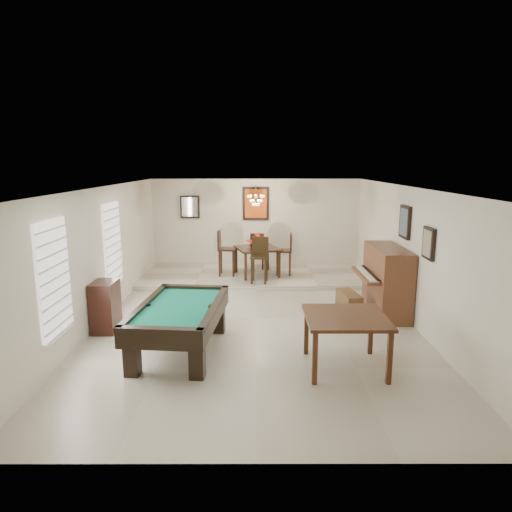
{
  "coord_description": "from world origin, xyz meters",
  "views": [
    {
      "loc": [
        -0.01,
        -8.69,
        3.06
      ],
      "look_at": [
        0.0,
        0.6,
        1.15
      ],
      "focal_mm": 32.0,
      "sensor_mm": 36.0,
      "label": 1
    }
  ],
  "objects_px": {
    "dining_chair_south": "(259,260)",
    "square_table": "(345,342)",
    "piano_bench": "(349,303)",
    "chandelier": "(256,196)",
    "apothecary_chest": "(105,306)",
    "flower_vase": "(257,238)",
    "pool_table": "(180,329)",
    "dining_chair_west": "(227,253)",
    "dining_table": "(257,259)",
    "dining_chair_east": "(284,254)",
    "dining_chair_north": "(257,251)",
    "upright_piano": "(379,281)"
  },
  "relations": [
    {
      "from": "dining_chair_south",
      "to": "square_table",
      "type": "bearing_deg",
      "value": -67.39
    },
    {
      "from": "square_table",
      "to": "piano_bench",
      "type": "distance_m",
      "value": 2.61
    },
    {
      "from": "chandelier",
      "to": "apothecary_chest",
      "type": "bearing_deg",
      "value": -125.63
    },
    {
      "from": "chandelier",
      "to": "flower_vase",
      "type": "bearing_deg",
      "value": -68.28
    },
    {
      "from": "pool_table",
      "to": "flower_vase",
      "type": "bearing_deg",
      "value": 80.09
    },
    {
      "from": "pool_table",
      "to": "dining_chair_west",
      "type": "relative_size",
      "value": 1.91
    },
    {
      "from": "piano_bench",
      "to": "apothecary_chest",
      "type": "xyz_separation_m",
      "value": [
        -4.68,
        -0.96,
        0.24
      ]
    },
    {
      "from": "square_table",
      "to": "dining_table",
      "type": "height_order",
      "value": "dining_table"
    },
    {
      "from": "apothecary_chest",
      "to": "pool_table",
      "type": "bearing_deg",
      "value": -31.85
    },
    {
      "from": "dining_chair_west",
      "to": "square_table",
      "type": "bearing_deg",
      "value": -156.11
    },
    {
      "from": "dining_chair_east",
      "to": "piano_bench",
      "type": "bearing_deg",
      "value": 26.91
    },
    {
      "from": "pool_table",
      "to": "dining_chair_north",
      "type": "bearing_deg",
      "value": 82.02
    },
    {
      "from": "pool_table",
      "to": "square_table",
      "type": "distance_m",
      "value": 2.66
    },
    {
      "from": "dining_chair_north",
      "to": "pool_table",
      "type": "bearing_deg",
      "value": 78.63
    },
    {
      "from": "piano_bench",
      "to": "dining_chair_west",
      "type": "xyz_separation_m",
      "value": [
        -2.67,
        2.82,
        0.5
      ]
    },
    {
      "from": "piano_bench",
      "to": "dining_chair_west",
      "type": "distance_m",
      "value": 3.92
    },
    {
      "from": "pool_table",
      "to": "dining_chair_west",
      "type": "bearing_deg",
      "value": 89.43
    },
    {
      "from": "dining_chair_east",
      "to": "pool_table",
      "type": "bearing_deg",
      "value": -17.95
    },
    {
      "from": "dining_table",
      "to": "dining_chair_west",
      "type": "distance_m",
      "value": 0.82
    },
    {
      "from": "dining_table",
      "to": "dining_chair_west",
      "type": "bearing_deg",
      "value": 179.59
    },
    {
      "from": "dining_table",
      "to": "dining_chair_west",
      "type": "xyz_separation_m",
      "value": [
        -0.8,
        0.01,
        0.17
      ]
    },
    {
      "from": "piano_bench",
      "to": "dining_table",
      "type": "relative_size",
      "value": 0.77
    },
    {
      "from": "flower_vase",
      "to": "pool_table",
      "type": "bearing_deg",
      "value": -105.19
    },
    {
      "from": "square_table",
      "to": "dining_chair_north",
      "type": "height_order",
      "value": "dining_chair_north"
    },
    {
      "from": "square_table",
      "to": "chandelier",
      "type": "relative_size",
      "value": 2.0
    },
    {
      "from": "chandelier",
      "to": "piano_bench",
      "type": "bearing_deg",
      "value": -56.67
    },
    {
      "from": "upright_piano",
      "to": "chandelier",
      "type": "distance_m",
      "value": 4.11
    },
    {
      "from": "piano_bench",
      "to": "flower_vase",
      "type": "xyz_separation_m",
      "value": [
        -1.87,
        2.81,
        0.89
      ]
    },
    {
      "from": "upright_piano",
      "to": "dining_chair_east",
      "type": "relative_size",
      "value": 1.49
    },
    {
      "from": "square_table",
      "to": "upright_piano",
      "type": "relative_size",
      "value": 0.72
    },
    {
      "from": "apothecary_chest",
      "to": "dining_chair_south",
      "type": "distance_m",
      "value": 4.15
    },
    {
      "from": "flower_vase",
      "to": "chandelier",
      "type": "relative_size",
      "value": 0.44
    },
    {
      "from": "upright_piano",
      "to": "apothecary_chest",
      "type": "relative_size",
      "value": 1.78
    },
    {
      "from": "dining_table",
      "to": "flower_vase",
      "type": "relative_size",
      "value": 3.94
    },
    {
      "from": "dining_table",
      "to": "dining_chair_east",
      "type": "bearing_deg",
      "value": 3.7
    },
    {
      "from": "chandelier",
      "to": "dining_chair_west",
      "type": "bearing_deg",
      "value": -173.68
    },
    {
      "from": "square_table",
      "to": "upright_piano",
      "type": "distance_m",
      "value": 2.84
    },
    {
      "from": "upright_piano",
      "to": "square_table",
      "type": "bearing_deg",
      "value": -114.7
    },
    {
      "from": "apothecary_chest",
      "to": "dining_chair_north",
      "type": "height_order",
      "value": "dining_chair_north"
    },
    {
      "from": "flower_vase",
      "to": "square_table",
      "type": "bearing_deg",
      "value": -76.37
    },
    {
      "from": "flower_vase",
      "to": "dining_chair_east",
      "type": "relative_size",
      "value": 0.24
    },
    {
      "from": "dining_table",
      "to": "flower_vase",
      "type": "xyz_separation_m",
      "value": [
        0.0,
        0.0,
        0.56
      ]
    },
    {
      "from": "dining_chair_west",
      "to": "apothecary_chest",
      "type": "bearing_deg",
      "value": 154.54
    },
    {
      "from": "apothecary_chest",
      "to": "dining_chair_south",
      "type": "relative_size",
      "value": 0.83
    },
    {
      "from": "dining_table",
      "to": "chandelier",
      "type": "xyz_separation_m",
      "value": [
        -0.04,
        0.09,
        1.65
      ]
    },
    {
      "from": "dining_chair_north",
      "to": "dining_chair_east",
      "type": "distance_m",
      "value": 0.99
    },
    {
      "from": "pool_table",
      "to": "upright_piano",
      "type": "relative_size",
      "value": 1.39
    },
    {
      "from": "square_table",
      "to": "apothecary_chest",
      "type": "distance_m",
      "value": 4.4
    },
    {
      "from": "square_table",
      "to": "dining_table",
      "type": "bearing_deg",
      "value": 103.63
    },
    {
      "from": "dining_table",
      "to": "dining_chair_south",
      "type": "bearing_deg",
      "value": -86.49
    }
  ]
}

